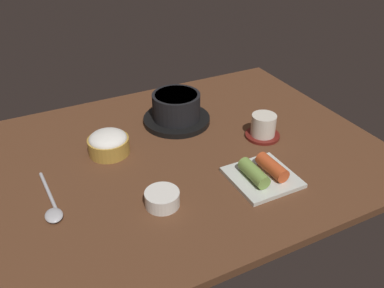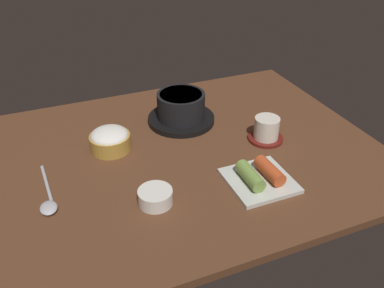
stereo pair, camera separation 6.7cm
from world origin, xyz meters
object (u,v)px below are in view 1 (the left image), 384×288
at_px(stone_pot, 176,109).
at_px(tea_cup_with_saucer, 263,127).
at_px(kimchi_plate, 263,174).
at_px(side_bowl_near, 162,198).
at_px(spoon, 52,208).
at_px(rice_bowl, 108,143).

height_order(stone_pot, tea_cup_with_saucer, stone_pot).
distance_m(tea_cup_with_saucer, kimchi_plate, 0.19).
xyz_separation_m(stone_pot, kimchi_plate, (0.06, -0.33, -0.03)).
bearing_deg(side_bowl_near, tea_cup_with_saucer, 20.68).
bearing_deg(spoon, tea_cup_with_saucer, 4.47).
relative_size(stone_pot, tea_cup_with_saucer, 2.05).
height_order(rice_bowl, side_bowl_near, rice_bowl).
height_order(stone_pot, side_bowl_near, stone_pot).
relative_size(tea_cup_with_saucer, spoon, 0.50).
bearing_deg(tea_cup_with_saucer, side_bowl_near, -159.32).
relative_size(stone_pot, rice_bowl, 1.83).
xyz_separation_m(rice_bowl, kimchi_plate, (0.28, -0.27, -0.01)).
bearing_deg(side_bowl_near, spoon, 157.50).
height_order(rice_bowl, spoon, rice_bowl).
bearing_deg(side_bowl_near, kimchi_plate, -5.34).
relative_size(tea_cup_with_saucer, kimchi_plate, 0.64).
bearing_deg(tea_cup_with_saucer, spoon, -175.53).
relative_size(kimchi_plate, side_bowl_near, 1.94).
xyz_separation_m(stone_pot, tea_cup_with_saucer, (0.17, -0.18, -0.01)).
bearing_deg(spoon, side_bowl_near, -22.50).
relative_size(kimchi_plate, spoon, 0.78).
bearing_deg(side_bowl_near, rice_bowl, 99.71).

